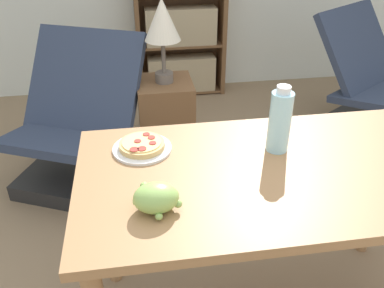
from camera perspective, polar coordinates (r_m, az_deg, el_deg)
name	(u,v)px	position (r m, az deg, el deg)	size (l,w,h in m)	color
dining_table	(277,193)	(1.47, 11.84, -6.76)	(1.37, 0.71, 0.77)	#A37549
pizza_on_plate	(142,146)	(1.47, -7.02, -0.31)	(0.21, 0.21, 0.04)	white
grape_bunch	(156,198)	(1.18, -5.04, -7.54)	(0.14, 0.12, 0.09)	#93BC5B
drink_bottle	(280,121)	(1.45, 12.22, 3.18)	(0.08, 0.08, 0.25)	#A3DBEA
lounge_chair_near	(79,140)	(2.57, -15.56, 0.56)	(0.91, 0.97, 0.88)	black
lounge_chair_far	(370,94)	(3.35, 23.69, 6.38)	(0.95, 1.01, 0.88)	black
bookshelf	(180,23)	(3.62, -1.63, 16.56)	(0.77, 0.25, 1.32)	brown
side_table	(166,124)	(2.65, -3.66, 2.89)	(0.34, 0.34, 0.58)	brown
table_lamp	(162,24)	(2.41, -4.20, 16.49)	(0.21, 0.21, 0.50)	#665B51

